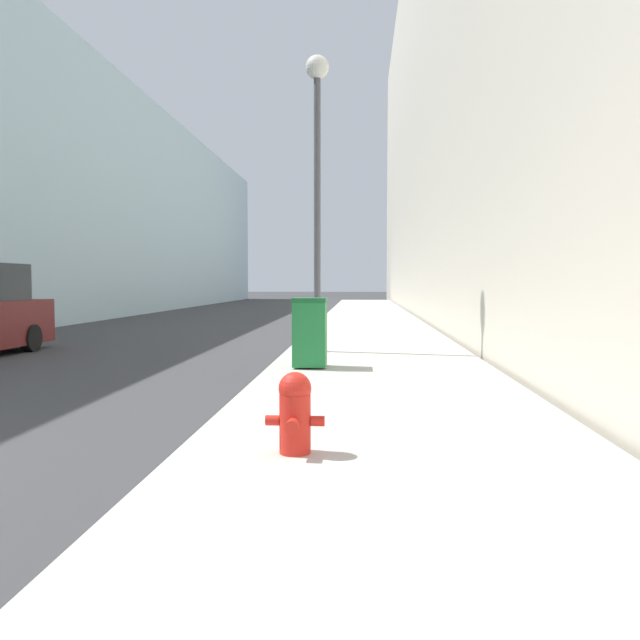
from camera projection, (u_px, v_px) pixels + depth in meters
sidewalk_right at (371, 326)px, 22.08m from camera, size 3.94×60.00×0.14m
building_left_glass at (18, 202)px, 30.85m from camera, size 12.00×60.00×11.23m
building_right_stone at (544, 95)px, 28.89m from camera, size 12.00×60.00×20.64m
fire_hydrant at (295, 411)px, 5.38m from camera, size 0.51×0.40×0.71m
trash_bin at (310, 332)px, 10.81m from camera, size 0.58×0.65×1.21m
lamppost at (317, 158)px, 13.11m from camera, size 0.49×0.49×6.21m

